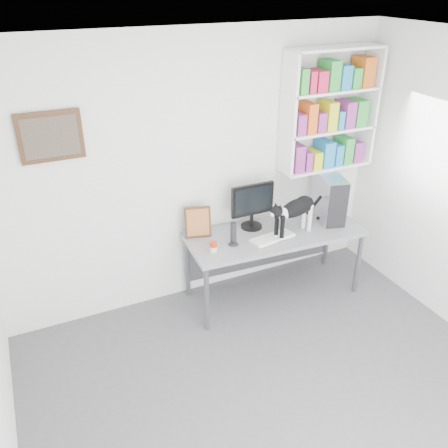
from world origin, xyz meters
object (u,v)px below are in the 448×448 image
at_px(leaning_print, 198,221).
at_px(soup_can, 213,247).
at_px(monitor, 252,206).
at_px(speaker, 233,233).
at_px(keyboard, 272,238).
at_px(bookshelf, 330,110).
at_px(pc_tower, 329,197).
at_px(desk, 273,263).
at_px(cat, 295,217).

distance_m(leaning_print, soup_can, 0.36).
relative_size(monitor, speaker, 2.02).
distance_m(keyboard, soup_can, 0.62).
bearing_deg(soup_can, keyboard, -3.37).
relative_size(bookshelf, keyboard, 2.76).
bearing_deg(bookshelf, soup_can, -166.10).
bearing_deg(pc_tower, leaning_print, -174.61).
bearing_deg(desk, speaker, -171.69).
distance_m(soup_can, cat, 0.88).
bearing_deg(speaker, pc_tower, 24.30).
bearing_deg(pc_tower, bookshelf, 85.02).
bearing_deg(cat, soup_can, 161.72).
height_order(desk, speaker, speaker).
height_order(monitor, soup_can, monitor).
relative_size(desk, monitor, 3.68).
relative_size(bookshelf, desk, 0.69).
relative_size(speaker, leaning_print, 0.75).
xyz_separation_m(bookshelf, soup_can, (-1.47, -0.36, -1.05)).
bearing_deg(pc_tower, soup_can, -160.75).
height_order(monitor, speaker, monitor).
bearing_deg(cat, bookshelf, 18.98).
distance_m(bookshelf, desk, 1.68).
height_order(monitor, pc_tower, monitor).
bearing_deg(pc_tower, cat, -147.80).
height_order(bookshelf, keyboard, bookshelf).
relative_size(speaker, soup_can, 2.42).
bearing_deg(leaning_print, monitor, 8.69).
bearing_deg(pc_tower, desk, -161.88).
xyz_separation_m(bookshelf, speaker, (-1.24, -0.33, -0.98)).
bearing_deg(desk, soup_can, -170.37).
relative_size(keyboard, soup_can, 4.48).
xyz_separation_m(keyboard, leaning_print, (-0.64, 0.38, 0.14)).
bearing_deg(speaker, desk, 24.78).
bearing_deg(keyboard, cat, -10.49).
xyz_separation_m(monitor, cat, (0.31, -0.32, -0.04)).
bearing_deg(monitor, cat, -45.79).
bearing_deg(pc_tower, speaker, -161.52).
bearing_deg(pc_tower, monitor, -176.26).
height_order(pc_tower, cat, pc_tower).
xyz_separation_m(monitor, leaning_print, (-0.57, 0.06, -0.08)).
xyz_separation_m(pc_tower, soup_can, (-1.39, -0.12, -0.19)).
bearing_deg(keyboard, pc_tower, 3.79).
relative_size(monitor, leaning_print, 1.52).
bearing_deg(keyboard, leaning_print, 141.50).
height_order(keyboard, cat, cat).
relative_size(pc_tower, leaning_print, 1.51).
relative_size(desk, keyboard, 4.02).
height_order(bookshelf, soup_can, bookshelf).
distance_m(pc_tower, speaker, 1.17).
height_order(monitor, leaning_print, monitor).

